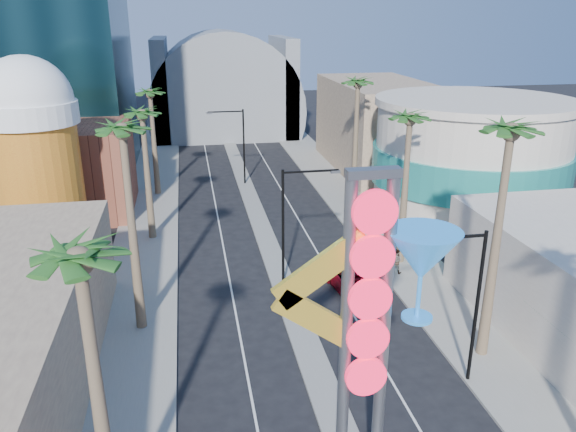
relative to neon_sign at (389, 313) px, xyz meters
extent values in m
cube|color=gray|center=(-10.32, 32.04, -7.23)|extent=(5.00, 100.00, 0.15)
cube|color=gray|center=(8.68, 32.04, -7.23)|extent=(5.00, 100.00, 0.15)
cube|color=gray|center=(-0.82, 35.04, -7.23)|extent=(1.60, 84.00, 0.15)
cube|color=brown|center=(-16.82, 35.04, -3.31)|extent=(10.00, 10.00, 8.00)
cube|color=#8C715A|center=(15.18, 45.04, -2.31)|extent=(10.00, 20.00, 10.00)
cylinder|color=#C25519|center=(-17.82, 27.04, -2.31)|extent=(6.40, 6.40, 10.00)
cylinder|color=white|center=(-17.82, 27.04, 3.09)|extent=(7.00, 7.00, 1.60)
sphere|color=white|center=(-17.82, 27.04, 3.89)|extent=(6.60, 6.60, 6.60)
cylinder|color=beige|center=(17.18, 27.04, -2.31)|extent=(16.00, 16.00, 10.00)
cylinder|color=teal|center=(17.18, 27.04, -2.31)|extent=(16.60, 16.60, 3.00)
cylinder|color=beige|center=(17.18, 27.04, 2.99)|extent=(16.60, 16.60, 0.60)
cylinder|color=slate|center=(-0.82, 69.04, -3.31)|extent=(22.00, 16.00, 22.00)
cube|color=slate|center=(-9.82, 69.04, -0.31)|extent=(2.00, 16.00, 14.00)
cube|color=slate|center=(8.18, 69.04, -0.31)|extent=(2.00, 16.00, 14.00)
cylinder|color=slate|center=(-1.52, 0.04, -0.81)|extent=(0.44, 0.44, 12.00)
cylinder|color=slate|center=(-0.12, 0.04, -0.81)|extent=(0.44, 0.44, 12.00)
cube|color=slate|center=(-0.82, 0.04, 5.09)|extent=(1.80, 0.50, 0.30)
cylinder|color=red|center=(-0.82, -0.31, 3.89)|extent=(1.50, 0.25, 1.50)
cylinder|color=red|center=(-0.82, -0.31, 2.34)|extent=(1.50, 0.25, 1.50)
cylinder|color=red|center=(-0.82, -0.31, 0.79)|extent=(1.50, 0.25, 1.50)
cylinder|color=red|center=(-0.82, -0.31, -0.76)|extent=(1.50, 0.25, 1.50)
cylinder|color=red|center=(-0.82, -0.31, -2.31)|extent=(1.50, 0.25, 1.50)
cube|color=yellow|center=(-2.42, 0.04, 1.89)|extent=(3.47, 0.25, 2.80)
cube|color=yellow|center=(-2.42, 0.04, -0.11)|extent=(3.47, 0.25, 2.80)
cone|color=blue|center=(1.08, 0.04, 2.09)|extent=(2.60, 2.60, 1.80)
cylinder|color=blue|center=(1.08, 0.04, 0.49)|extent=(0.16, 0.16, 1.60)
cylinder|color=blue|center=(1.08, 0.04, -0.31)|extent=(1.10, 1.10, 0.12)
cylinder|color=black|center=(-0.82, 17.04, -3.31)|extent=(0.18, 0.18, 8.00)
cube|color=black|center=(0.98, 17.04, 0.49)|extent=(3.60, 0.12, 0.12)
cube|color=slate|center=(2.58, 17.04, 0.39)|extent=(0.60, 0.25, 0.18)
cylinder|color=black|center=(-0.82, 41.04, -3.31)|extent=(0.18, 0.18, 8.00)
cube|color=black|center=(-2.62, 41.04, 0.49)|extent=(3.60, 0.12, 0.12)
cube|color=slate|center=(-4.22, 41.04, 0.39)|extent=(0.60, 0.25, 0.18)
cylinder|color=black|center=(6.38, 5.04, -3.31)|extent=(0.18, 0.18, 8.00)
cube|color=black|center=(4.76, 5.04, 0.49)|extent=(3.24, 0.12, 0.12)
cube|color=slate|center=(3.32, 5.04, 0.39)|extent=(0.60, 0.25, 0.18)
cylinder|color=brown|center=(-9.82, -0.96, -2.06)|extent=(0.40, 0.40, 10.50)
sphere|color=#214B19|center=(-9.82, -0.96, 3.19)|extent=(2.40, 2.40, 2.40)
cylinder|color=brown|center=(-9.82, 13.04, -1.56)|extent=(0.40, 0.40, 11.50)
sphere|color=#214B19|center=(-9.82, 13.04, 4.19)|extent=(2.40, 2.40, 2.40)
cylinder|color=brown|center=(-9.82, 27.04, -2.31)|extent=(0.40, 0.40, 10.00)
sphere|color=#214B19|center=(-9.82, 27.04, 2.69)|extent=(2.40, 2.40, 2.40)
cylinder|color=brown|center=(-9.82, 39.04, -2.31)|extent=(0.40, 0.40, 10.00)
sphere|color=#214B19|center=(-9.82, 39.04, 2.69)|extent=(2.40, 2.40, 2.40)
cylinder|color=brown|center=(8.18, 7.04, -1.31)|extent=(0.40, 0.40, 12.00)
sphere|color=#214B19|center=(8.18, 7.04, 4.69)|extent=(2.40, 2.40, 2.40)
cylinder|color=brown|center=(8.18, 19.04, -2.06)|extent=(0.40, 0.40, 10.50)
sphere|color=#214B19|center=(8.18, 19.04, 3.19)|extent=(2.40, 2.40, 2.40)
cylinder|color=brown|center=(8.18, 31.04, -1.56)|extent=(0.40, 0.40, 11.50)
sphere|color=#214B19|center=(8.18, 31.04, 4.19)|extent=(2.40, 2.40, 2.40)
imported|color=#B10D1E|center=(3.62, 14.90, -6.52)|extent=(3.26, 5.91, 1.56)
imported|color=gray|center=(10.29, 9.98, -6.24)|extent=(0.72, 0.53, 1.83)
imported|color=gray|center=(7.16, 17.21, -6.28)|extent=(1.08, 1.03, 1.75)
camera|label=1|loc=(-6.55, -16.39, 9.83)|focal=35.00mm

